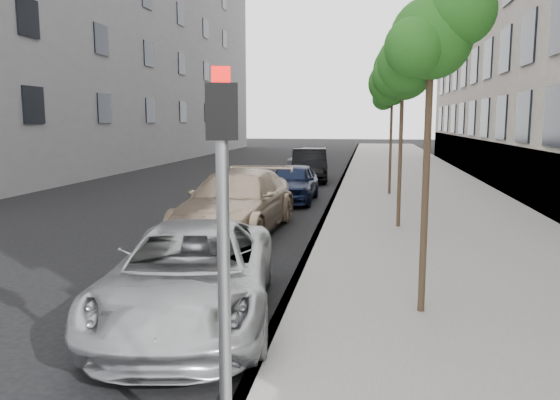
% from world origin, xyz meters
% --- Properties ---
extents(ground, '(160.00, 160.00, 0.00)m').
position_xyz_m(ground, '(0.00, 0.00, 0.00)').
color(ground, black).
rests_on(ground, ground).
extents(sidewalk, '(6.40, 72.00, 0.14)m').
position_xyz_m(sidewalk, '(4.30, 24.00, 0.07)').
color(sidewalk, gray).
rests_on(sidewalk, ground).
extents(curb, '(0.15, 72.00, 0.14)m').
position_xyz_m(curb, '(1.18, 24.00, 0.07)').
color(curb, '#9E9B93').
rests_on(curb, ground).
extents(tree_near, '(1.52, 1.32, 4.60)m').
position_xyz_m(tree_near, '(3.23, 1.50, 3.98)').
color(tree_near, '#38281C').
rests_on(tree_near, sidewalk).
extents(tree_mid, '(1.81, 1.61, 4.89)m').
position_xyz_m(tree_mid, '(3.23, 8.00, 4.14)').
color(tree_mid, '#38281C').
rests_on(tree_mid, sidewalk).
extents(tree_far, '(1.52, 1.32, 4.59)m').
position_xyz_m(tree_far, '(3.23, 14.50, 3.97)').
color(tree_far, '#38281C').
rests_on(tree_far, sidewalk).
extents(signal_pole, '(0.28, 0.24, 3.14)m').
position_xyz_m(signal_pole, '(1.30, -2.37, 2.10)').
color(signal_pole, '#939699').
rests_on(signal_pole, sidewalk).
extents(minivan, '(3.03, 5.23, 1.37)m').
position_xyz_m(minivan, '(-0.10, 0.98, 0.68)').
color(minivan, '#B0B3B5').
rests_on(minivan, ground).
extents(suv, '(2.54, 5.61, 1.59)m').
position_xyz_m(suv, '(-0.94, 7.19, 0.80)').
color(suv, tan).
rests_on(suv, ground).
extents(sedan_blue, '(1.64, 4.02, 1.37)m').
position_xyz_m(sedan_blue, '(-0.27, 12.81, 0.68)').
color(sedan_blue, black).
rests_on(sedan_blue, ground).
extents(sedan_black, '(2.12, 4.77, 1.52)m').
position_xyz_m(sedan_black, '(-0.41, 19.68, 0.76)').
color(sedan_black, black).
rests_on(sedan_black, ground).
extents(sedan_rear, '(2.20, 4.40, 1.23)m').
position_xyz_m(sedan_rear, '(-1.27, 26.43, 0.61)').
color(sedan_rear, gray).
rests_on(sedan_rear, ground).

